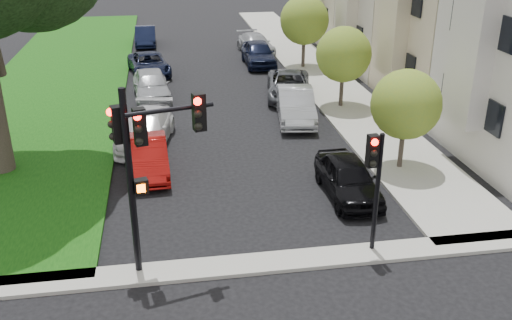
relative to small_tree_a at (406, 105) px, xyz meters
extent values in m
plane|color=black|center=(-6.20, -7.74, -2.67)|extent=(140.00, 140.00, 0.00)
cube|color=#0F420C|center=(-15.20, 16.26, -2.61)|extent=(8.00, 44.00, 0.12)
cube|color=#A4A39E|center=(0.55, 16.26, -2.61)|extent=(3.50, 44.00, 0.12)
cube|color=#A4A39E|center=(-6.20, -5.74, -2.61)|extent=(60.00, 1.00, 0.12)
cube|color=beige|center=(2.45, 0.26, 1.83)|extent=(0.70, 2.20, 5.50)
cube|color=black|center=(2.75, 0.26, 2.83)|extent=(0.08, 3.60, 6.00)
cube|color=tan|center=(6.30, 7.76, 2.33)|extent=(7.00, 7.40, 10.00)
cube|color=tan|center=(2.45, 7.76, 1.83)|extent=(0.70, 2.20, 5.50)
cylinder|color=#332A22|center=(0.00, 0.00, -1.72)|extent=(0.19, 0.19, 1.91)
sphere|color=olive|center=(0.00, 0.00, 0.01)|extent=(2.68, 2.68, 2.68)
cylinder|color=#332A22|center=(0.00, 7.86, -1.67)|extent=(0.20, 0.20, 2.00)
sphere|color=olive|center=(0.00, 7.86, 0.12)|extent=(2.80, 2.80, 2.80)
cylinder|color=#332A22|center=(0.00, 16.14, -1.57)|extent=(0.22, 0.22, 2.21)
sphere|color=olive|center=(0.00, 16.14, 0.42)|extent=(3.09, 3.09, 3.09)
cylinder|color=black|center=(-10.00, -5.54, 0.03)|extent=(0.23, 0.23, 5.40)
cylinder|color=black|center=(-8.86, -5.54, 2.10)|extent=(2.25, 0.68, 0.12)
cube|color=black|center=(-9.64, -5.54, 1.69)|extent=(0.37, 0.34, 0.99)
cube|color=black|center=(-8.13, -5.54, 2.00)|extent=(0.37, 0.34, 0.99)
cube|color=black|center=(-10.21, -5.28, 1.69)|extent=(0.34, 0.37, 0.99)
sphere|color=#FF0C05|center=(-9.64, -5.69, 2.02)|extent=(0.21, 0.21, 0.21)
sphere|color=black|center=(-9.64, -5.69, 1.36)|extent=(0.21, 0.21, 0.21)
cube|color=black|center=(-9.74, -5.54, 0.03)|extent=(0.42, 0.34, 0.39)
cube|color=#FF5905|center=(-9.74, -5.68, 0.03)|extent=(0.23, 0.03, 0.23)
cylinder|color=black|center=(-3.14, -5.54, -0.79)|extent=(0.15, 0.15, 3.77)
cube|color=black|center=(-3.39, -5.54, 0.60)|extent=(0.32, 0.29, 0.94)
sphere|color=#FF0C05|center=(-3.39, -5.69, 0.92)|extent=(0.20, 0.20, 0.20)
imported|color=black|center=(-2.75, -1.90, -1.97)|extent=(1.67, 4.14, 1.41)
imported|color=#999BA0|center=(-2.78, 6.27, -1.89)|extent=(2.31, 4.96, 1.57)
imported|color=#3F4247|center=(-2.29, 9.94, -1.97)|extent=(3.19, 5.40, 1.41)
imported|color=black|center=(-2.73, 17.34, -1.87)|extent=(1.92, 4.73, 1.61)
imported|color=#999BA0|center=(-2.34, 20.89, -2.00)|extent=(2.52, 4.86, 1.35)
imported|color=maroon|center=(-9.77, 1.26, -1.99)|extent=(1.64, 4.22, 1.37)
imported|color=silver|center=(-9.90, 4.32, -1.96)|extent=(2.86, 5.22, 1.43)
imported|color=#999BA0|center=(-9.68, 10.96, -1.88)|extent=(2.25, 4.80, 1.59)
imported|color=black|center=(-9.86, 16.13, -2.01)|extent=(2.95, 5.07, 1.33)
imported|color=black|center=(-10.18, 24.79, -1.97)|extent=(1.51, 4.29, 1.41)
camera|label=1|loc=(-8.93, -19.37, 6.67)|focal=40.00mm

